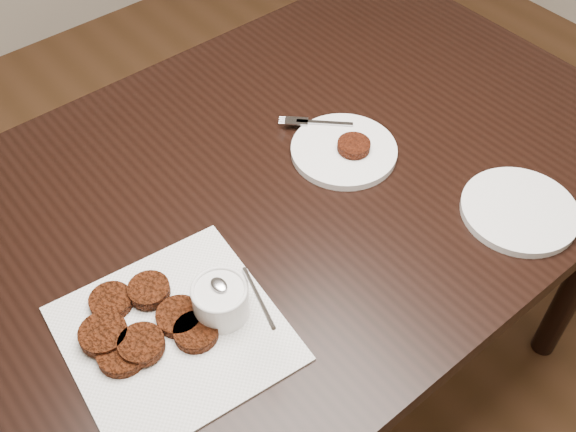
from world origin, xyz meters
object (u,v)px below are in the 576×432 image
(sauce_ramekin, at_px, (219,288))
(plate_empty, at_px, (519,211))
(plate_with_patty, at_px, (344,148))
(table, at_px, (285,300))
(napkin, at_px, (174,333))

(sauce_ramekin, relative_size, plate_empty, 0.60)
(sauce_ramekin, bearing_deg, plate_empty, -17.27)
(plate_with_patty, bearing_deg, sauce_ramekin, -159.51)
(table, height_order, sauce_ramekin, sauce_ramekin)
(sauce_ramekin, height_order, plate_empty, sauce_ramekin)
(table, distance_m, plate_with_patty, 0.41)
(table, distance_m, sauce_ramekin, 0.53)
(table, xyz_separation_m, napkin, (-0.33, -0.14, 0.38))
(napkin, xyz_separation_m, sauce_ramekin, (0.08, -0.01, 0.06))
(table, height_order, plate_with_patty, plate_with_patty)
(table, height_order, napkin, napkin)
(napkin, distance_m, plate_with_patty, 0.47)
(table, bearing_deg, plate_with_patty, -7.33)
(napkin, height_order, sauce_ramekin, sauce_ramekin)
(plate_with_patty, bearing_deg, plate_empty, -66.66)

